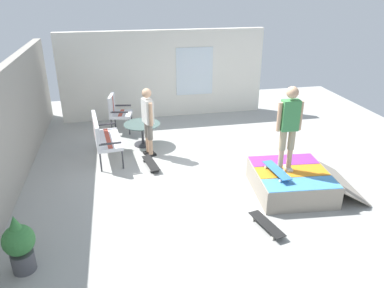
{
  "coord_description": "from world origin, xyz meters",
  "views": [
    {
      "loc": [
        -6.9,
        1.86,
        3.78
      ],
      "look_at": [
        -0.08,
        0.45,
        0.7
      ],
      "focal_mm": 34.37,
      "sensor_mm": 36.0,
      "label": 1
    }
  ],
  "objects_px": {
    "skateboard_spare": "(267,224)",
    "patio_chair_near_house": "(117,110)",
    "skate_ramp": "(292,181)",
    "person_watching": "(148,118)",
    "potted_plant": "(19,243)",
    "patio_bench": "(102,135)",
    "patio_table": "(142,130)",
    "skateboard_on_ramp": "(277,170)",
    "skateboard_by_bench": "(151,163)",
    "person_skater": "(289,123)"
  },
  "relations": [
    {
      "from": "patio_bench",
      "to": "person_skater",
      "type": "height_order",
      "value": "person_skater"
    },
    {
      "from": "patio_table",
      "to": "person_watching",
      "type": "bearing_deg",
      "value": -170.15
    },
    {
      "from": "skate_ramp",
      "to": "patio_chair_near_house",
      "type": "distance_m",
      "value": 5.14
    },
    {
      "from": "person_skater",
      "to": "patio_bench",
      "type": "bearing_deg",
      "value": 58.37
    },
    {
      "from": "patio_bench",
      "to": "skateboard_by_bench",
      "type": "distance_m",
      "value": 1.28
    },
    {
      "from": "person_skater",
      "to": "potted_plant",
      "type": "distance_m",
      "value": 4.8
    },
    {
      "from": "person_watching",
      "to": "skate_ramp",
      "type": "bearing_deg",
      "value": -131.33
    },
    {
      "from": "patio_chair_near_house",
      "to": "person_watching",
      "type": "bearing_deg",
      "value": -157.87
    },
    {
      "from": "skate_ramp",
      "to": "person_watching",
      "type": "xyz_separation_m",
      "value": [
        2.25,
        2.56,
        0.71
      ]
    },
    {
      "from": "person_skater",
      "to": "skateboard_on_ramp",
      "type": "relative_size",
      "value": 2.02
    },
    {
      "from": "skate_ramp",
      "to": "patio_table",
      "type": "relative_size",
      "value": 2.35
    },
    {
      "from": "patio_table",
      "to": "skateboard_spare",
      "type": "xyz_separation_m",
      "value": [
        -3.89,
        -1.74,
        -0.32
      ]
    },
    {
      "from": "skateboard_by_bench",
      "to": "patio_chair_near_house",
      "type": "bearing_deg",
      "value": 15.75
    },
    {
      "from": "skate_ramp",
      "to": "person_skater",
      "type": "xyz_separation_m",
      "value": [
        0.08,
        0.16,
        1.19
      ]
    },
    {
      "from": "person_watching",
      "to": "skateboard_spare",
      "type": "height_order",
      "value": "person_watching"
    },
    {
      "from": "potted_plant",
      "to": "skateboard_by_bench",
      "type": "bearing_deg",
      "value": -36.41
    },
    {
      "from": "person_watching",
      "to": "skateboard_by_bench",
      "type": "bearing_deg",
      "value": 176.92
    },
    {
      "from": "patio_chair_near_house",
      "to": "person_skater",
      "type": "bearing_deg",
      "value": -141.45
    },
    {
      "from": "skateboard_spare",
      "to": "patio_chair_near_house",
      "type": "bearing_deg",
      "value": 25.01
    },
    {
      "from": "person_watching",
      "to": "potted_plant",
      "type": "height_order",
      "value": "person_watching"
    },
    {
      "from": "skateboard_by_bench",
      "to": "skateboard_spare",
      "type": "xyz_separation_m",
      "value": [
        -2.63,
        -1.66,
        0.0
      ]
    },
    {
      "from": "patio_bench",
      "to": "skateboard_on_ramp",
      "type": "relative_size",
      "value": 1.59
    },
    {
      "from": "patio_table",
      "to": "person_skater",
      "type": "distance_m",
      "value": 3.88
    },
    {
      "from": "patio_chair_near_house",
      "to": "person_skater",
      "type": "xyz_separation_m",
      "value": [
        -3.88,
        -3.09,
        0.8
      ]
    },
    {
      "from": "patio_chair_near_house",
      "to": "skateboard_by_bench",
      "type": "distance_m",
      "value": 2.5
    },
    {
      "from": "person_watching",
      "to": "skateboard_on_ramp",
      "type": "distance_m",
      "value": 3.2
    },
    {
      "from": "patio_chair_near_house",
      "to": "skateboard_by_bench",
      "type": "relative_size",
      "value": 1.24
    },
    {
      "from": "person_watching",
      "to": "person_skater",
      "type": "relative_size",
      "value": 0.99
    },
    {
      "from": "skate_ramp",
      "to": "skateboard_by_bench",
      "type": "distance_m",
      "value": 3.05
    },
    {
      "from": "patio_chair_near_house",
      "to": "patio_table",
      "type": "relative_size",
      "value": 1.13
    },
    {
      "from": "skateboard_by_bench",
      "to": "skateboard_on_ramp",
      "type": "bearing_deg",
      "value": -127.14
    },
    {
      "from": "person_watching",
      "to": "patio_table",
      "type": "bearing_deg",
      "value": 9.85
    },
    {
      "from": "patio_table",
      "to": "potted_plant",
      "type": "xyz_separation_m",
      "value": [
        -4.09,
        2.02,
        0.06
      ]
    },
    {
      "from": "patio_chair_near_house",
      "to": "person_watching",
      "type": "height_order",
      "value": "person_watching"
    },
    {
      "from": "person_watching",
      "to": "potted_plant",
      "type": "relative_size",
      "value": 1.76
    },
    {
      "from": "person_skater",
      "to": "skateboard_on_ramp",
      "type": "distance_m",
      "value": 0.91
    },
    {
      "from": "patio_chair_near_house",
      "to": "skateboard_on_ramp",
      "type": "relative_size",
      "value": 1.25
    },
    {
      "from": "patio_bench",
      "to": "person_watching",
      "type": "height_order",
      "value": "person_watching"
    },
    {
      "from": "person_watching",
      "to": "patio_bench",
      "type": "bearing_deg",
      "value": 92.61
    },
    {
      "from": "skateboard_by_bench",
      "to": "skateboard_spare",
      "type": "relative_size",
      "value": 1.0
    },
    {
      "from": "skateboard_spare",
      "to": "skateboard_on_ramp",
      "type": "relative_size",
      "value": 1.01
    },
    {
      "from": "skate_ramp",
      "to": "potted_plant",
      "type": "relative_size",
      "value": 2.3
    },
    {
      "from": "skate_ramp",
      "to": "skateboard_by_bench",
      "type": "bearing_deg",
      "value": 58.11
    },
    {
      "from": "patio_bench",
      "to": "person_watching",
      "type": "distance_m",
      "value": 1.1
    },
    {
      "from": "patio_bench",
      "to": "person_watching",
      "type": "relative_size",
      "value": 0.8
    },
    {
      "from": "person_watching",
      "to": "person_skater",
      "type": "distance_m",
      "value": 3.27
    },
    {
      "from": "patio_bench",
      "to": "patio_chair_near_house",
      "type": "relative_size",
      "value": 1.27
    },
    {
      "from": "patio_table",
      "to": "skateboard_on_ramp",
      "type": "relative_size",
      "value": 1.1
    },
    {
      "from": "skateboard_spare",
      "to": "patio_bench",
      "type": "bearing_deg",
      "value": 39.69
    },
    {
      "from": "skateboard_spare",
      "to": "potted_plant",
      "type": "relative_size",
      "value": 0.9
    }
  ]
}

